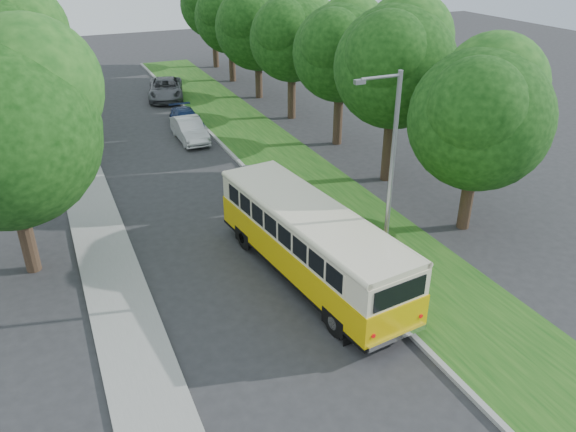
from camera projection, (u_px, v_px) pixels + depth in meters
name	position (u px, v px, depth m)	size (l,w,h in m)	color
ground	(250.00, 278.00, 21.42)	(120.00, 120.00, 0.00)	#2B2B2E
curb	(284.00, 207.00, 26.76)	(0.20, 70.00, 0.15)	gray
grass_verge	(327.00, 198.00, 27.62)	(4.50, 70.00, 0.13)	#164913
sidewalk	(102.00, 243.00, 23.72)	(2.20, 70.00, 0.12)	gray
treeline	(192.00, 38.00, 34.50)	(24.27, 41.91, 9.46)	#332319
lamppost_near	(389.00, 179.00, 18.93)	(1.71, 0.16, 8.00)	gray
lamppost_far	(65.00, 88.00, 30.86)	(1.71, 0.16, 7.50)	gray
warning_sign	(85.00, 152.00, 28.75)	(0.56, 0.10, 2.50)	gray
vintage_bus	(310.00, 244.00, 20.76)	(2.58, 10.02, 2.98)	yellow
car_silver	(252.00, 183.00, 27.93)	(1.45, 3.61, 1.23)	#9E9EA2
car_white	(190.00, 130.00, 35.08)	(1.49, 4.29, 1.41)	silver
car_blue	(186.00, 119.00, 37.35)	(1.72, 4.23, 1.23)	navy
car_grey	(166.00, 89.00, 43.82)	(2.55, 5.54, 1.54)	#54565B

